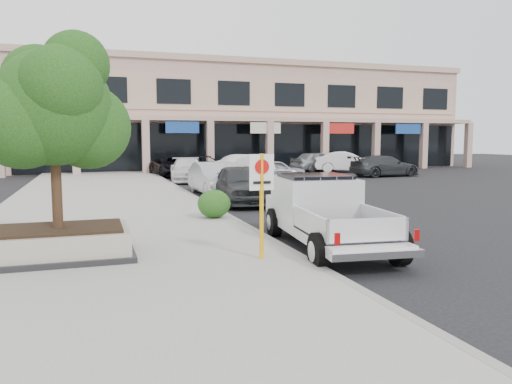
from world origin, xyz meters
TOP-DOWN VIEW (x-y plane):
  - ground at (0.00, 0.00)m, footprint 120.00×120.00m
  - sidewalk at (-5.50, 6.00)m, footprint 8.00×52.00m
  - curb at (-1.55, 6.00)m, footprint 0.20×52.00m
  - strip_mall at (8.00, 33.93)m, footprint 40.55×12.43m
  - planter at (-6.71, 0.04)m, footprint 3.20×2.20m
  - planter_tree at (-6.58, 0.19)m, footprint 2.90×2.55m
  - no_parking_sign at (-2.48, -1.48)m, footprint 0.55×0.09m
  - hedge at (-2.16, 4.32)m, footprint 1.10×0.99m
  - pickup_truck at (-0.35, -0.43)m, footprint 2.70×5.95m
  - curb_car_a at (0.04, 8.54)m, footprint 2.35×5.03m
  - curb_car_b at (-0.26, 11.96)m, footprint 1.81×4.90m
  - curb_car_c at (-0.13, 20.03)m, footprint 2.80×5.44m
  - curb_car_d at (-0.45, 24.62)m, footprint 2.88×5.36m
  - lot_car_a at (5.47, 18.90)m, footprint 4.12×1.80m
  - lot_car_b at (4.72, 22.42)m, footprint 5.18×3.35m
  - lot_car_c at (14.23, 19.74)m, footprint 5.41×2.53m
  - lot_car_d at (2.00, 23.61)m, footprint 5.75×3.17m
  - lot_car_e at (12.07, 26.55)m, footprint 5.22×3.29m
  - lot_car_f at (13.69, 24.41)m, footprint 5.34×3.82m

SIDE VIEW (x-z plane):
  - ground at x=0.00m, z-range 0.00..0.00m
  - sidewalk at x=-5.50m, z-range 0.00..0.15m
  - curb at x=-1.55m, z-range 0.00..0.15m
  - planter at x=-6.71m, z-range 0.14..0.82m
  - hedge at x=-2.16m, z-range 0.15..1.08m
  - lot_car_a at x=5.47m, z-range 0.00..1.38m
  - curb_car_d at x=-0.45m, z-range 0.00..1.43m
  - curb_car_c at x=-0.13m, z-range 0.00..1.51m
  - lot_car_d at x=2.00m, z-range 0.00..1.52m
  - lot_car_c at x=14.23m, z-range 0.00..1.53m
  - curb_car_b at x=-0.26m, z-range 0.00..1.60m
  - lot_car_b at x=4.72m, z-range 0.00..1.61m
  - lot_car_e at x=12.07m, z-range 0.00..1.65m
  - curb_car_a at x=0.04m, z-range 0.00..1.66m
  - lot_car_f at x=13.69m, z-range 0.00..1.67m
  - pickup_truck at x=-0.35m, z-range 0.00..1.81m
  - no_parking_sign at x=-2.48m, z-range 0.48..2.78m
  - planter_tree at x=-6.58m, z-range 1.41..5.41m
  - strip_mall at x=8.00m, z-range 0.00..9.50m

